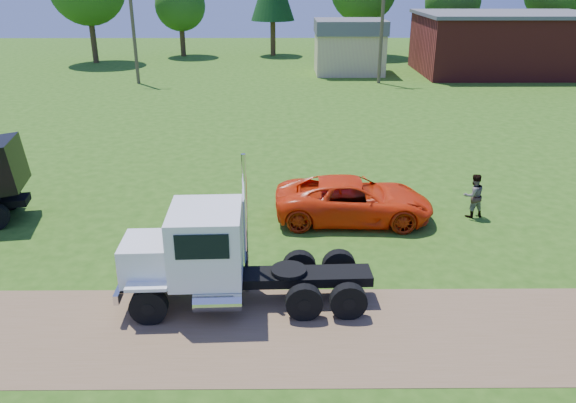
{
  "coord_description": "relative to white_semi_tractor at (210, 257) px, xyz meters",
  "views": [
    {
      "loc": [
        -1.91,
        -12.01,
        8.55
      ],
      "look_at": [
        -1.79,
        4.99,
        1.6
      ],
      "focal_mm": 35.0,
      "sensor_mm": 36.0,
      "label": 1
    }
  ],
  "objects": [
    {
      "name": "utility_poles",
      "position": [
        9.92,
        33.51,
        3.3
      ],
      "size": [
        42.2,
        0.28,
        9.0
      ],
      "color": "#4D3C2B",
      "rests_on": "ground"
    },
    {
      "name": "brick_building",
      "position": [
        21.92,
        38.51,
        1.24
      ],
      "size": [
        15.4,
        10.4,
        5.3
      ],
      "color": "maroon",
      "rests_on": "ground"
    },
    {
      "name": "ground",
      "position": [
        3.92,
        -1.49,
        -1.42
      ],
      "size": [
        140.0,
        140.0,
        0.0
      ],
      "primitive_type": "plane",
      "color": "#285111",
      "rests_on": "ground"
    },
    {
      "name": "orange_pickup",
      "position": [
        4.58,
        5.6,
        -0.62
      ],
      "size": [
        5.84,
        2.84,
        1.6
      ],
      "primitive_type": "imported",
      "rotation": [
        0.0,
        0.0,
        1.54
      ],
      "color": "red",
      "rests_on": "ground"
    },
    {
      "name": "spectator_b",
      "position": [
        9.08,
        5.88,
        -0.57
      ],
      "size": [
        0.94,
        0.81,
        1.68
      ],
      "primitive_type": "imported",
      "rotation": [
        0.0,
        0.0,
        3.37
      ],
      "color": "#999999",
      "rests_on": "ground"
    },
    {
      "name": "tan_shed",
      "position": [
        7.92,
        38.51,
        1.01
      ],
      "size": [
        6.2,
        5.4,
        4.7
      ],
      "color": "tan",
      "rests_on": "ground"
    },
    {
      "name": "dirt_track",
      "position": [
        3.92,
        -1.49,
        -1.41
      ],
      "size": [
        120.0,
        4.2,
        0.01
      ],
      "primitive_type": "cube",
      "color": "brown",
      "rests_on": "ground"
    },
    {
      "name": "white_semi_tractor",
      "position": [
        0.0,
        0.0,
        0.0
      ],
      "size": [
        6.93,
        2.61,
        4.15
      ],
      "rotation": [
        0.0,
        0.0,
        0.04
      ],
      "color": "black",
      "rests_on": "ground"
    }
  ]
}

